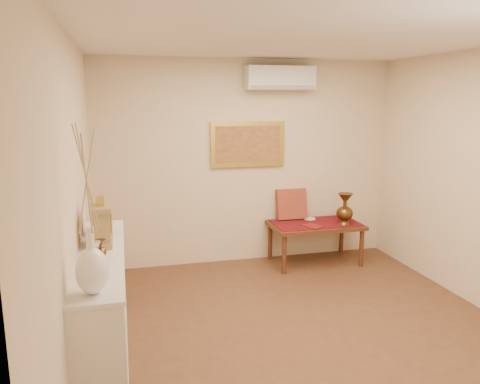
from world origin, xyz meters
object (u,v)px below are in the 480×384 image
object	(u,v)px
display_ledge	(104,309)
wooden_chest	(102,220)
mantel_clock	(102,224)
white_vase	(88,210)
low_table	(315,228)
brass_urn_tall	(345,205)

from	to	relation	value
display_ledge	wooden_chest	xyz separation A→B (m)	(0.00, 0.57, 0.61)
mantel_clock	white_vase	bearing A→B (deg)	-91.39
wooden_chest	low_table	bearing A→B (deg)	26.20
mantel_clock	low_table	size ratio (longest dim) A/B	0.34
white_vase	low_table	distance (m)	3.96
white_vase	mantel_clock	size ratio (longest dim) A/B	2.66
brass_urn_tall	wooden_chest	bearing A→B (deg)	-158.85
brass_urn_tall	display_ledge	distance (m)	3.50
brass_urn_tall	display_ledge	world-z (taller)	brass_urn_tall
wooden_chest	mantel_clock	bearing A→B (deg)	-87.86
low_table	display_ledge	bearing A→B (deg)	-144.90
brass_urn_tall	wooden_chest	size ratio (longest dim) A/B	2.05
wooden_chest	white_vase	bearing A→B (deg)	-90.50
white_vase	brass_urn_tall	size ratio (longest dim) A/B	2.17
brass_urn_tall	wooden_chest	xyz separation A→B (m)	(-3.02, -1.17, 0.29)
brass_urn_tall	low_table	distance (m)	0.50
brass_urn_tall	mantel_clock	world-z (taller)	mantel_clock
display_ledge	mantel_clock	distance (m)	0.70
low_table	brass_urn_tall	bearing A→B (deg)	-22.82
mantel_clock	wooden_chest	xyz separation A→B (m)	(-0.01, 0.35, -0.05)
brass_urn_tall	mantel_clock	size ratio (longest dim) A/B	1.22
wooden_chest	low_table	xyz separation A→B (m)	(2.67, 1.31, -0.62)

